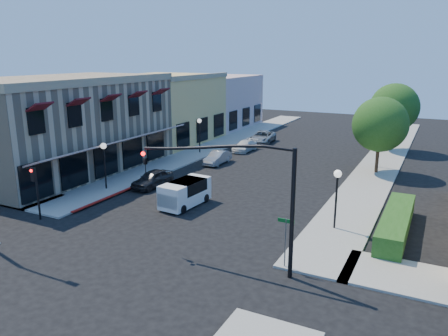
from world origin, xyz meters
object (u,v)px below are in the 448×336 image
at_px(signal_mast_arm, 248,185).
at_px(lamppost_left_far, 199,127).
at_px(parked_car_c, 245,146).
at_px(lamppost_left_near, 104,154).
at_px(white_van, 185,192).
at_px(parked_car_b, 218,158).
at_px(street_tree_b, 394,108).
at_px(parked_car_a, 152,179).
at_px(lamppost_right_far, 378,138).
at_px(street_name_sign, 286,235).
at_px(street_tree_a, 380,125).
at_px(secondary_signal, 35,183).
at_px(lamppost_right_near, 337,184).
at_px(parked_car_d, 262,137).

height_order(signal_mast_arm, lamppost_left_far, signal_mast_arm).
bearing_deg(parked_car_c, lamppost_left_near, -99.51).
xyz_separation_m(white_van, parked_car_b, (-3.43, 11.25, -0.39)).
bearing_deg(street_tree_b, parked_car_a, -123.90).
bearing_deg(lamppost_right_far, street_name_sign, -92.63).
xyz_separation_m(street_tree_a, lamppost_right_far, (-0.30, 2.00, -1.46)).
xyz_separation_m(street_name_sign, white_van, (-8.87, 5.42, -0.71)).
distance_m(street_tree_a, parked_car_a, 19.16).
relative_size(signal_mast_arm, lamppost_left_near, 2.24).
distance_m(secondary_signal, parked_car_a, 9.19).
relative_size(lamppost_right_near, parked_car_c, 0.94).
distance_m(lamppost_left_near, lamppost_right_far, 23.35).
xyz_separation_m(secondary_signal, parked_car_b, (3.20, 17.46, -1.73)).
bearing_deg(white_van, lamppost_left_near, 176.92).
height_order(street_name_sign, lamppost_left_far, lamppost_left_far).
distance_m(parked_car_b, parked_car_c, 6.13).
distance_m(lamppost_right_near, white_van, 10.03).
xyz_separation_m(lamppost_left_near, parked_car_a, (2.64, 2.19, -2.09)).
xyz_separation_m(parked_car_b, parked_car_c, (0.00, 6.13, -0.04)).
relative_size(street_tree_b, secondary_signal, 2.11).
xyz_separation_m(street_tree_b, lamppost_right_near, (-0.30, -24.00, -1.81)).
xyz_separation_m(secondary_signal, street_name_sign, (15.50, 0.79, -0.62)).
distance_m(lamppost_left_near, parked_car_d, 22.31).
bearing_deg(parked_car_d, street_name_sign, -72.36).
xyz_separation_m(lamppost_right_far, parked_car_d, (-13.30, 5.90, -2.06)).
relative_size(street_tree_b, parked_car_a, 1.85).
bearing_deg(street_tree_a, street_name_sign, -93.76).
bearing_deg(street_tree_a, white_van, -125.25).
xyz_separation_m(lamppost_left_far, lamppost_right_far, (17.00, 2.00, 0.00)).
height_order(street_tree_a, parked_car_b, street_tree_a).
height_order(street_name_sign, parked_car_c, street_name_sign).
relative_size(secondary_signal, lamppost_right_far, 0.93).
distance_m(street_tree_a, lamppost_right_far, 2.49).
bearing_deg(parked_car_c, street_tree_b, 30.00).
relative_size(lamppost_left_far, parked_car_b, 0.99).
distance_m(lamppost_right_near, lamppost_right_far, 16.00).
bearing_deg(signal_mast_arm, white_van, 139.72).
bearing_deg(secondary_signal, lamppost_left_near, 94.34).
distance_m(lamppost_right_near, parked_car_b, 17.31).
relative_size(white_van, parked_car_a, 1.04).
distance_m(signal_mast_arm, lamppost_left_near, 15.82).
height_order(lamppost_right_far, parked_car_a, lamppost_right_far).
relative_size(lamppost_left_near, parked_car_d, 0.73).
distance_m(street_tree_a, parked_car_b, 14.41).
bearing_deg(lamppost_right_near, signal_mast_arm, -112.12).
bearing_deg(white_van, parked_car_b, 106.97).
bearing_deg(lamppost_right_far, lamppost_left_near, -136.74).
distance_m(street_name_sign, parked_car_c, 25.93).
distance_m(street_tree_a, signal_mast_arm, 20.71).
bearing_deg(street_tree_b, lamppost_right_near, -90.72).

